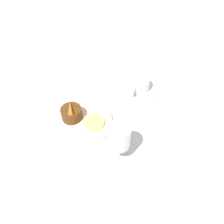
{
  "coord_description": "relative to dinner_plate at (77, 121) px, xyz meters",
  "views": [
    {
      "loc": [
        0.37,
        0.28,
        0.57
      ],
      "look_at": [
        -0.06,
        0.08,
        0.04
      ],
      "focal_mm": 35.0,
      "sensor_mm": 36.0,
      "label": 1
    }
  ],
  "objects": [
    {
      "name": "carrot_garnish",
      "position": [
        -0.0,
        -0.02,
        0.05
      ],
      "size": [
        0.05,
        0.04,
        0.01
      ],
      "color": "orange",
      "rests_on": "dessert_cake"
    },
    {
      "name": "pineapple_slice",
      "position": [
        -0.01,
        0.06,
        0.01
      ],
      "size": [
        0.07,
        0.07,
        0.01
      ],
      "color": "#EFE075",
      "rests_on": "dinner_plate"
    },
    {
      "name": "spoon",
      "position": [
        -0.19,
        0.12,
        0.0
      ],
      "size": [
        0.05,
        0.12,
        0.0
      ],
      "color": "silver",
      "rests_on": "saucer"
    },
    {
      "name": "fork",
      "position": [
        0.17,
        0.02,
        -0.01
      ],
      "size": [
        0.04,
        0.2,
        0.01
      ],
      "color": "silver",
      "rests_on": "ground_plane"
    },
    {
      "name": "dinner_plate",
      "position": [
        0.0,
        0.0,
        0.0
      ],
      "size": [
        0.23,
        0.23,
        0.01
      ],
      "color": "white",
      "rests_on": "ground_plane"
    },
    {
      "name": "ground_plane",
      "position": [
        -0.0,
        0.02,
        -0.01
      ],
      "size": [
        3.0,
        3.0,
        0.0
      ],
      "primitive_type": "plane",
      "color": "white"
    },
    {
      "name": "saucer",
      "position": [
        -0.23,
        0.13,
        -0.0
      ],
      "size": [
        0.15,
        0.15,
        0.01
      ],
      "color": "white",
      "rests_on": "ground_plane"
    },
    {
      "name": "dessert_cake",
      "position": [
        -0.0,
        -0.02,
        0.03
      ],
      "size": [
        0.07,
        0.07,
        0.04
      ],
      "color": "#563314",
      "rests_on": "dinner_plate"
    },
    {
      "name": "coffee_cup",
      "position": [
        -0.23,
        0.13,
        0.03
      ],
      "size": [
        0.11,
        0.08,
        0.05
      ],
      "color": "white",
      "rests_on": "saucer"
    },
    {
      "name": "wine_glass",
      "position": [
        0.06,
        0.18,
        0.08
      ],
      "size": [
        0.06,
        0.06,
        0.13
      ],
      "color": "silver",
      "rests_on": "ground_plane"
    }
  ]
}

